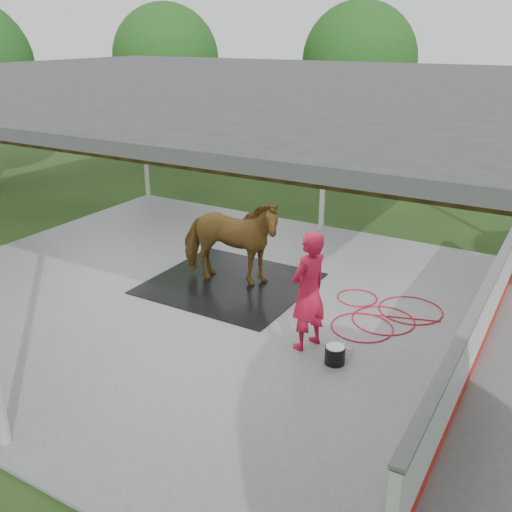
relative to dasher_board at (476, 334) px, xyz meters
The scene contains 12 objects.
ground 4.64m from the dasher_board, behind, with size 100.00×100.00×0.00m, color #1E3814.
concrete_slab 4.63m from the dasher_board, behind, with size 12.00×10.00×0.05m, color slate.
pavilion_structure 5.70m from the dasher_board, behind, with size 12.60×10.60×4.05m.
dasher_board is the anchor object (origin of this frame).
tree_belt 5.43m from the dasher_board, 168.18° to the left, with size 28.00×28.00×5.80m.
rubber_mat 4.85m from the dasher_board, behind, with size 3.02×2.83×0.02m, color black.
horse 4.83m from the dasher_board, behind, with size 0.96×2.10×1.77m, color brown.
handler 2.55m from the dasher_board, 162.97° to the right, with size 0.71×0.46×1.94m, color #B61332.
wash_bucket 2.10m from the dasher_board, 151.48° to the right, with size 0.31×0.31×0.29m.
soap_bottle_a 1.95m from the dasher_board, 155.98° to the right, with size 0.10×0.10×0.27m, color silver.
soap_bottle_b 1.87m from the dasher_board, 159.75° to the right, with size 0.08×0.08×0.17m, color #338CD8.
hose_coil 1.96m from the dasher_board, 152.39° to the left, with size 1.99×2.16×0.02m.
Camera 1 is at (5.54, -8.05, 4.77)m, focal length 40.00 mm.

